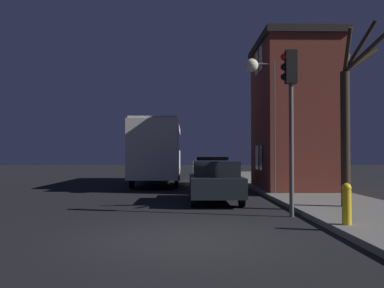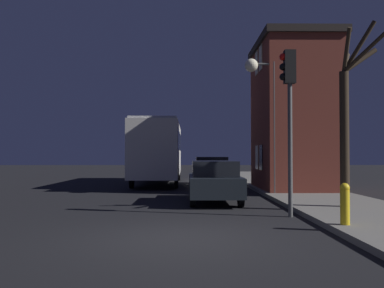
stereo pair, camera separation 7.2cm
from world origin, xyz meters
name	(u,v)px [view 1 (the left image)]	position (x,y,z in m)	size (l,w,h in m)	color
ground_plane	(182,238)	(0.00, 0.00, 0.00)	(120.00, 120.00, 0.00)	black
brick_building	(294,114)	(5.01, 10.80, 3.53)	(3.41, 5.27, 6.74)	brown
streetlamp	(261,89)	(3.07, 8.36, 4.27)	(1.24, 0.53, 5.37)	#4C4C4C
traffic_light	(290,97)	(2.88, 2.82, 3.21)	(0.43, 0.24, 4.48)	#4C4C4C
bare_tree	(348,116)	(4.89, 3.94, 2.81)	(1.23, 2.34, 5.40)	#2D2319
bus	(158,148)	(-1.50, 15.88, 2.07)	(2.43, 9.82, 3.48)	beige
car_near_lane	(215,181)	(1.09, 6.41, 0.75)	(1.72, 4.43, 1.45)	black
car_mid_lane	(211,171)	(1.43, 14.43, 0.80)	(1.84, 4.73, 1.55)	#B7BABF
fire_hydrant	(347,203)	(3.58, 0.69, 0.62)	(0.21, 0.21, 0.91)	gold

